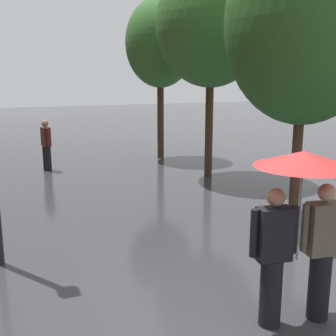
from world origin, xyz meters
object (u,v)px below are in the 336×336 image
at_px(street_tree_2, 160,44).
at_px(pedestrian_walking_midground, 46,145).
at_px(couple_under_umbrella, 300,211).
at_px(street_tree_1, 211,25).
at_px(street_tree_0, 305,23).

bearing_deg(street_tree_2, pedestrian_walking_midground, -172.40).
bearing_deg(couple_under_umbrella, pedestrian_walking_midground, 99.11).
xyz_separation_m(street_tree_2, couple_under_umbrella, (-2.55, -10.47, -2.66)).
distance_m(street_tree_2, couple_under_umbrella, 11.10).
relative_size(street_tree_2, couple_under_umbrella, 2.68).
relative_size(street_tree_1, pedestrian_walking_midground, 3.80).
distance_m(street_tree_1, street_tree_2, 3.33).
bearing_deg(street_tree_0, couple_under_umbrella, -129.42).
bearing_deg(street_tree_1, couple_under_umbrella, -110.85).
distance_m(street_tree_2, pedestrian_walking_midground, 5.29).
xyz_separation_m(street_tree_1, pedestrian_walking_midground, (-4.32, 2.76, -3.53)).
bearing_deg(pedestrian_walking_midground, street_tree_0, -59.76).
height_order(street_tree_0, street_tree_1, street_tree_1).
distance_m(street_tree_1, pedestrian_walking_midground, 6.22).
height_order(street_tree_0, couple_under_umbrella, street_tree_0).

